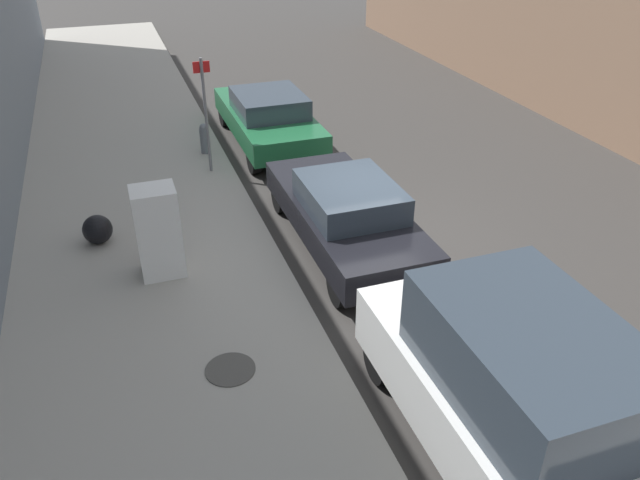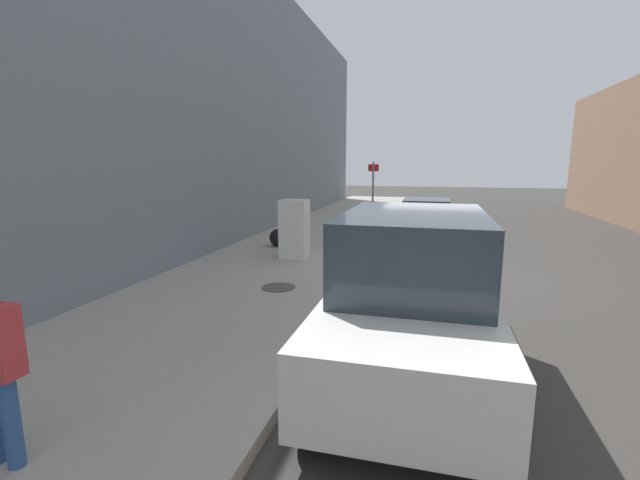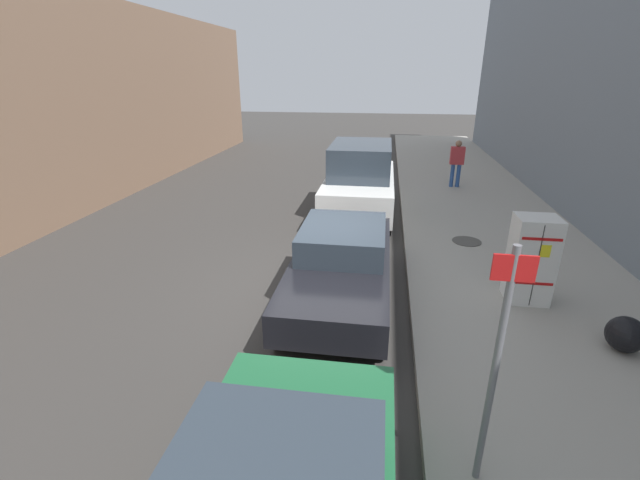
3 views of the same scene
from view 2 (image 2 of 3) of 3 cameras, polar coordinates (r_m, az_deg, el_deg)
The scene contains 11 objects.
ground_plane at distance 11.12m, azimuth 15.13°, elevation -4.40°, with size 80.00×80.00×0.00m, color #383533.
sidewalk_slab at distance 11.73m, azimuth -4.64°, elevation -2.86°, with size 4.61×44.00×0.17m, color #9E998E.
building_facade_near at distance 13.05m, azimuth -19.39°, elevation 18.76°, with size 1.91×39.60×9.59m, color slate.
discarded_refrigerator at distance 11.64m, azimuth -3.43°, elevation 1.48°, with size 0.72×0.63×1.59m.
manhole_cover at distance 9.03m, azimuth -5.56°, elevation -6.29°, with size 0.70×0.70×0.02m, color #47443F.
street_sign_post at distance 15.11m, azimuth 7.05°, elevation 5.96°, with size 0.36×0.07×2.59m.
fire_hydrant at distance 16.32m, azimuth 7.76°, elevation 2.48°, with size 0.22×0.22×0.75m.
trash_bag at distance 13.38m, azimuth -5.61°, elevation 0.33°, with size 0.54×0.54×0.54m, color black.
parked_van_white at distance 5.85m, azimuth 12.16°, elevation -6.93°, with size 1.99×4.88×2.13m.
parked_sedan_dark at distance 11.17m, azimuth 13.43°, elevation -0.48°, with size 1.79×4.65×1.39m.
parked_sedan_green at distance 16.64m, azimuth 13.94°, elevation 3.07°, with size 1.87×4.65×1.41m.
Camera 2 is at (-0.16, -10.77, 2.76)m, focal length 24.00 mm.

